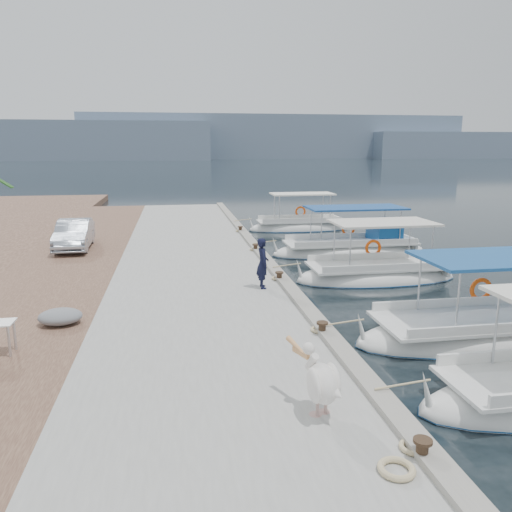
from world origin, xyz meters
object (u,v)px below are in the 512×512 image
(fishing_caique_d, at_px, (352,250))
(pelican, at_px, (321,381))
(fishing_caique_e, at_px, (299,228))
(parked_car, at_px, (74,234))
(fishing_caique_b, at_px, (494,334))
(fisherman, at_px, (263,263))
(fishing_caique_c, at_px, (376,276))

(fishing_caique_d, height_order, pelican, fishing_caique_d)
(fishing_caique_e, distance_m, parked_car, 13.52)
(fishing_caique_b, height_order, fisherman, fishing_caique_b)
(fishing_caique_b, bearing_deg, fishing_caique_d, 89.97)
(fishing_caique_c, bearing_deg, pelican, -117.51)
(fishing_caique_b, xyz_separation_m, fisherman, (-5.49, 4.08, 1.19))
(fisherman, bearing_deg, fishing_caique_d, -39.50)
(fishing_caique_b, distance_m, fisherman, 6.94)
(fishing_caique_c, distance_m, fishing_caique_e, 11.79)
(fishing_caique_e, relative_size, pelican, 4.19)
(fishing_caique_b, xyz_separation_m, fishing_caique_c, (-0.71, 6.19, 0.00))
(fishing_caique_b, relative_size, pelican, 5.20)
(fishing_caique_b, bearing_deg, fishing_caique_c, 96.56)
(fishing_caique_d, bearing_deg, fishing_caique_e, 96.02)
(fishing_caique_b, bearing_deg, fisherman, 143.39)
(fishing_caique_c, xyz_separation_m, fishing_caique_d, (0.72, 4.64, 0.06))
(fishing_caique_e, distance_m, pelican, 22.34)
(fishing_caique_b, xyz_separation_m, fishing_caique_e, (-0.75, 17.99, 0.00))
(fishing_caique_b, bearing_deg, fishing_caique_e, 92.38)
(fishing_caique_d, relative_size, pelican, 5.06)
(pelican, bearing_deg, fishing_caique_d, 67.99)
(fishing_caique_b, bearing_deg, parked_car, 137.33)
(fishing_caique_e, relative_size, fisherman, 3.81)
(fishing_caique_b, xyz_separation_m, fishing_caique_d, (0.01, 10.83, 0.06))
(fishing_caique_c, xyz_separation_m, pelican, (-5.17, -9.93, 0.97))
(fishing_caique_c, bearing_deg, fisherman, -156.14)
(fisherman, height_order, parked_car, fisherman)
(parked_car, bearing_deg, pelican, -68.57)
(fishing_caique_c, height_order, fishing_caique_e, same)
(fishing_caique_d, distance_m, fisherman, 8.78)
(fishing_caique_b, distance_m, parked_car, 17.25)
(fishing_caique_b, distance_m, fishing_caique_c, 6.24)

